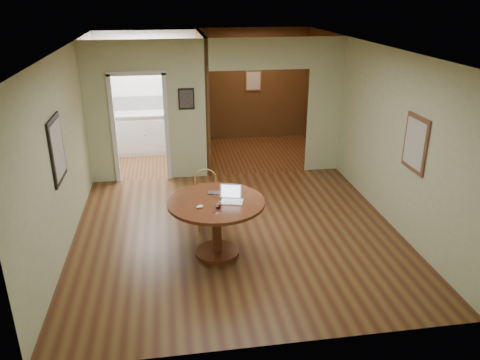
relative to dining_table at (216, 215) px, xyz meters
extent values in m
plane|color=#462414|center=(0.37, 0.56, -0.62)|extent=(5.00, 5.00, 0.00)
plane|color=silver|center=(0.37, 0.56, 2.08)|extent=(5.00, 5.00, 0.00)
plane|color=#ABB48B|center=(0.37, -1.94, 0.73)|extent=(5.00, 0.00, 5.00)
plane|color=#ABB48B|center=(-2.13, 0.56, 0.73)|extent=(0.00, 5.00, 5.00)
plane|color=#ABB48B|center=(2.87, 0.56, 0.73)|extent=(0.00, 5.00, 5.00)
cube|color=#ABB48B|center=(-1.88, 3.06, 0.73)|extent=(0.50, 2.70, 0.04)
cube|color=#ABB48B|center=(-0.23, 3.06, 0.73)|extent=(0.80, 2.70, 0.04)
cube|color=#ABB48B|center=(2.52, 3.06, 0.73)|extent=(0.70, 2.70, 0.04)
plane|color=white|center=(-0.98, 5.06, 0.73)|extent=(2.70, 0.00, 2.70)
plane|color=#3A2110|center=(1.52, 5.56, 0.73)|extent=(2.70, 0.00, 2.70)
cube|color=#3A2110|center=(0.17, 4.31, 0.73)|extent=(0.08, 2.50, 2.70)
cube|color=black|center=(-2.11, 0.56, 0.88)|extent=(0.03, 0.70, 0.90)
cube|color=brown|center=(2.85, 0.06, 0.88)|extent=(0.03, 0.60, 0.80)
cube|color=black|center=(-0.23, 3.04, 0.98)|extent=(0.30, 0.03, 0.40)
cube|color=beige|center=(1.52, 5.54, 0.83)|extent=(0.40, 0.03, 0.50)
cube|color=white|center=(-0.98, 5.04, 0.48)|extent=(2.00, 0.02, 0.32)
cylinder|color=brown|center=(0.00, 0.00, -0.59)|extent=(0.62, 0.62, 0.06)
cylinder|color=brown|center=(0.00, 0.00, -0.21)|extent=(0.13, 0.13, 0.73)
cylinder|color=brown|center=(0.00, 0.00, 0.19)|extent=(1.34, 1.34, 0.04)
cylinder|color=#AD803D|center=(-0.06, 0.85, -0.20)|extent=(0.40, 0.40, 0.03)
cylinder|color=#AD803D|center=(-0.20, 0.70, -0.41)|extent=(0.03, 0.03, 0.42)
cylinder|color=#AD803D|center=(0.08, 0.71, -0.41)|extent=(0.03, 0.03, 0.42)
cylinder|color=#AD803D|center=(-0.21, 0.99, -0.41)|extent=(0.03, 0.03, 0.42)
cylinder|color=#AD803D|center=(0.08, 0.99, -0.41)|extent=(0.03, 0.03, 0.42)
cylinder|color=#AD803D|center=(-0.22, 0.99, -0.02)|extent=(0.02, 0.02, 0.34)
cylinder|color=#AD803D|center=(0.10, 0.99, -0.02)|extent=(0.02, 0.02, 0.34)
torus|color=#AD803D|center=(-0.06, 1.00, 0.13)|extent=(0.36, 0.03, 0.36)
cube|color=white|center=(0.21, -0.08, 0.22)|extent=(0.34, 0.28, 0.01)
cube|color=silver|center=(0.21, -0.10, 0.23)|extent=(0.27, 0.17, 0.00)
cube|color=white|center=(0.21, 0.05, 0.33)|extent=(0.30, 0.13, 0.20)
cube|color=#8A9BB0|center=(0.21, 0.04, 0.33)|extent=(0.26, 0.11, 0.16)
imported|color=#A6A6AA|center=(0.05, 0.20, 0.23)|extent=(0.33, 0.26, 0.02)
ellipsoid|color=white|center=(-0.24, -0.20, 0.24)|extent=(0.11, 0.09, 0.04)
cylinder|color=navy|center=(-0.04, -0.33, 0.22)|extent=(0.12, 0.07, 0.01)
cube|color=white|center=(-0.98, 4.76, -0.17)|extent=(2.00, 0.55, 0.90)
cube|color=beige|center=(-0.98, 4.76, 0.30)|extent=(2.06, 0.60, 0.04)
sphere|color=#B20C0C|center=(-1.13, 4.47, -0.12)|extent=(0.03, 0.03, 0.03)
sphere|color=#B20C0C|center=(-0.13, 4.47, -0.12)|extent=(0.03, 0.03, 0.03)
ellipsoid|color=beige|center=(-0.38, 4.76, 0.47)|extent=(0.35, 0.32, 0.29)
camera|label=1|loc=(-0.57, -5.79, 2.90)|focal=35.00mm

